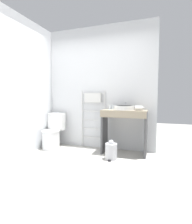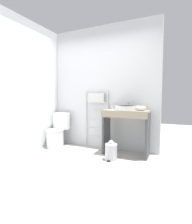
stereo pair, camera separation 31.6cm
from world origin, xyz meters
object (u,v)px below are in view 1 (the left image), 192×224
towel_radiator (93,107)px  sink_basin (124,108)px  cup_near_edge (114,107)px  cup_near_wall (111,107)px  hair_dryer (139,108)px  toilet (53,134)px  trash_bin (111,151)px

towel_radiator → sink_basin: towel_radiator is taller
sink_basin → cup_near_edge: (-0.24, 0.12, -0.00)m
cup_near_wall → hair_dryer: 0.63m
hair_dryer → cup_near_wall: bearing=165.6°
toilet → cup_near_wall: cup_near_wall is taller
sink_basin → trash_bin: (-0.15, -0.39, -0.77)m
cup_near_edge → trash_bin: (0.08, -0.51, -0.77)m
towel_radiator → cup_near_wall: (0.42, -0.06, 0.02)m
towel_radiator → sink_basin: 0.77m
hair_dryer → toilet: bearing=-176.8°
sink_basin → cup_near_edge: 0.27m
toilet → trash_bin: (1.43, -0.28, -0.16)m
towel_radiator → trash_bin: towel_radiator is taller
trash_bin → toilet: bearing=168.8°
hair_dryer → cup_near_edge: bearing=167.0°
cup_near_wall → hair_dryer: bearing=-14.4°
hair_dryer → trash_bin: bearing=-139.3°
toilet → towel_radiator: (0.84, 0.32, 0.60)m
sink_basin → cup_near_edge: size_ratio=4.61×
cup_near_edge → toilet: bearing=-170.3°
cup_near_edge → trash_bin: size_ratio=0.24×
toilet → sink_basin: sink_basin is taller
towel_radiator → hair_dryer: 1.06m
towel_radiator → cup_near_wall: towel_radiator is taller
cup_near_wall → sink_basin: bearing=-26.7°
sink_basin → hair_dryer: (0.30, 0.00, -0.00)m
towel_radiator → hair_dryer: towel_radiator is taller
sink_basin → trash_bin: bearing=-111.7°
toilet → hair_dryer: size_ratio=4.31×
toilet → trash_bin: size_ratio=2.17×
sink_basin → cup_near_wall: 0.35m
sink_basin → hair_dryer: hair_dryer is taller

